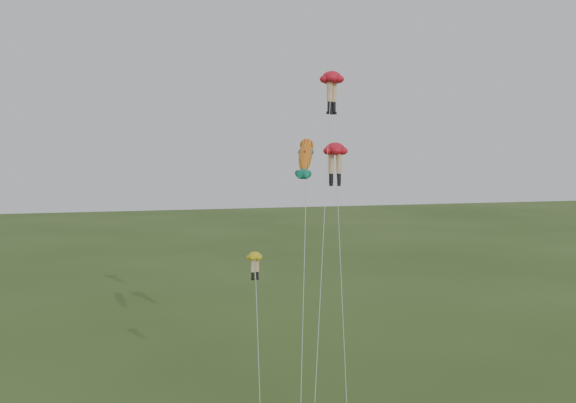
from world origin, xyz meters
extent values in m
ellipsoid|color=red|center=(3.75, 8.42, 20.16)|extent=(2.28, 2.28, 0.82)
cylinder|color=#FACA93|center=(3.55, 8.27, 19.20)|extent=(0.36, 0.36, 1.25)
cylinder|color=black|center=(3.55, 8.27, 18.27)|extent=(0.28, 0.28, 0.62)
cube|color=black|center=(3.55, 8.27, 17.87)|extent=(0.38, 0.41, 0.18)
cylinder|color=#FACA93|center=(3.95, 8.57, 19.20)|extent=(0.36, 0.36, 1.25)
cylinder|color=black|center=(3.95, 8.57, 18.27)|extent=(0.28, 0.28, 0.62)
cube|color=black|center=(3.95, 8.57, 17.87)|extent=(0.38, 0.41, 0.18)
cylinder|color=silver|center=(1.78, 4.38, 10.39)|extent=(3.97, 8.12, 20.35)
ellipsoid|color=red|center=(3.37, 6.72, 15.52)|extent=(2.18, 2.18, 0.80)
cylinder|color=#FACA93|center=(3.16, 6.83, 14.57)|extent=(0.36, 0.36, 1.22)
cylinder|color=black|center=(3.16, 6.83, 13.66)|extent=(0.28, 0.28, 0.61)
cube|color=black|center=(3.16, 6.83, 13.26)|extent=(0.35, 0.41, 0.18)
cylinder|color=#FACA93|center=(3.58, 6.60, 14.57)|extent=(0.36, 0.36, 1.22)
cylinder|color=black|center=(3.58, 6.60, 13.66)|extent=(0.28, 0.28, 0.61)
cube|color=black|center=(3.58, 6.60, 13.26)|extent=(0.35, 0.41, 0.18)
cylinder|color=silver|center=(2.30, 2.75, 8.06)|extent=(2.18, 7.96, 15.70)
ellipsoid|color=gold|center=(-2.19, 5.19, 9.21)|extent=(1.21, 1.21, 0.49)
cylinder|color=#FACA93|center=(-2.33, 5.15, 8.64)|extent=(0.22, 0.22, 0.74)
cylinder|color=black|center=(-2.33, 5.15, 8.08)|extent=(0.17, 0.17, 0.37)
cube|color=black|center=(-2.33, 5.15, 7.84)|extent=(0.18, 0.24, 0.11)
cylinder|color=#FACA93|center=(-2.04, 5.23, 8.64)|extent=(0.22, 0.22, 0.74)
cylinder|color=black|center=(-2.04, 5.23, 8.08)|extent=(0.17, 0.17, 0.37)
cube|color=black|center=(-2.04, 5.23, 7.84)|extent=(0.18, 0.24, 0.11)
cylinder|color=silver|center=(-2.99, 1.11, 4.84)|extent=(1.64, 8.18, 9.25)
ellipsoid|color=gold|center=(1.16, 5.93, 15.11)|extent=(1.98, 2.97, 2.60)
sphere|color=gold|center=(1.16, 5.93, 15.11)|extent=(1.34, 1.52, 1.27)
cone|color=#137E61|center=(1.16, 5.93, 15.11)|extent=(1.12, 1.36, 1.22)
cone|color=#137E61|center=(1.16, 5.93, 15.11)|extent=(1.12, 1.36, 1.22)
cone|color=#137E61|center=(1.16, 5.93, 15.11)|extent=(0.63, 0.77, 0.68)
cone|color=#137E61|center=(1.16, 5.93, 15.11)|extent=(0.63, 0.77, 0.68)
cone|color=#B52E13|center=(1.16, 5.93, 15.11)|extent=(0.67, 0.78, 0.67)
cylinder|color=silver|center=(-0.01, 2.74, 7.66)|extent=(2.37, 6.41, 14.90)
camera|label=1|loc=(-10.79, -31.14, 15.05)|focal=40.00mm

